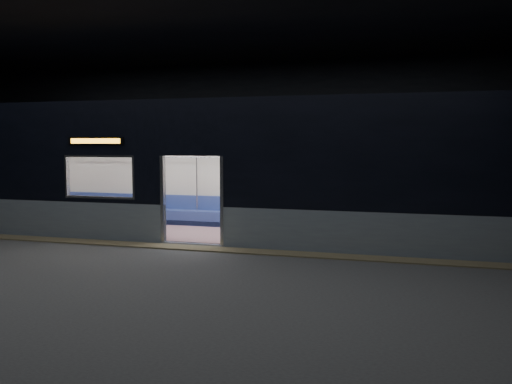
% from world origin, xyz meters
% --- Properties ---
extents(station_floor, '(24.00, 14.00, 0.01)m').
position_xyz_m(station_floor, '(0.00, 0.00, -0.01)').
color(station_floor, '#47494C').
rests_on(station_floor, ground).
extents(station_envelope, '(24.00, 14.00, 5.00)m').
position_xyz_m(station_envelope, '(0.00, 0.00, 3.66)').
color(station_envelope, black).
rests_on(station_envelope, station_floor).
extents(tactile_strip, '(22.80, 0.50, 0.03)m').
position_xyz_m(tactile_strip, '(0.00, 0.55, 0.01)').
color(tactile_strip, '#8C7F59').
rests_on(tactile_strip, station_floor).
extents(metro_car, '(18.00, 3.04, 3.35)m').
position_xyz_m(metro_car, '(-0.00, 2.54, 1.85)').
color(metro_car, '#91A3AD').
rests_on(metro_car, station_floor).
extents(passenger, '(0.43, 0.70, 1.35)m').
position_xyz_m(passenger, '(4.80, 3.55, 0.79)').
color(passenger, black).
rests_on(passenger, metro_car).
extents(handbag, '(0.28, 0.25, 0.13)m').
position_xyz_m(handbag, '(4.79, 3.33, 0.67)').
color(handbag, black).
rests_on(handbag, passenger).
extents(transit_map, '(1.01, 0.03, 0.66)m').
position_xyz_m(transit_map, '(1.56, 3.85, 1.48)').
color(transit_map, white).
rests_on(transit_map, metro_car).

